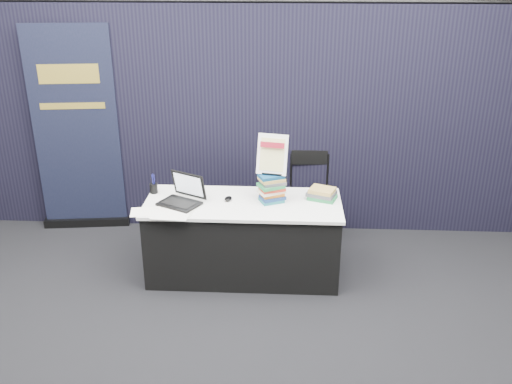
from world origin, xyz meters
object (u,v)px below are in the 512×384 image
object	(u,v)px
pullup_banner	(78,142)
display_table	(243,238)
laptop	(180,196)
stacking_chair	(309,191)
book_stack_tall	(272,188)
book_stack_short	(322,193)
info_sign	(272,155)

from	to	relation	value
pullup_banner	display_table	bearing A→B (deg)	-34.36
display_table	laptop	bearing A→B (deg)	-175.73
display_table	stacking_chair	bearing A→B (deg)	53.06
book_stack_tall	book_stack_short	distance (m)	0.48
book_stack_tall	pullup_banner	bearing A→B (deg)	156.55
stacking_chair	info_sign	bearing A→B (deg)	-119.05
display_table	info_sign	world-z (taller)	info_sign
laptop	book_stack_short	size ratio (longest dim) A/B	1.51
book_stack_tall	display_table	bearing A→B (deg)	-171.93
book_stack_tall	book_stack_short	bearing A→B (deg)	9.69
book_stack_short	info_sign	distance (m)	0.61
display_table	pullup_banner	bearing A→B (deg)	152.72
book_stack_tall	pullup_banner	world-z (taller)	pullup_banner
laptop	book_stack_tall	bearing A→B (deg)	33.19
laptop	pullup_banner	bearing A→B (deg)	169.69
book_stack_short	stacking_chair	world-z (taller)	stacking_chair
laptop	info_sign	xyz separation A→B (m)	(0.83, 0.11, 0.37)
display_table	book_stack_tall	xyz separation A→B (m)	(0.26, 0.04, 0.50)
pullup_banner	stacking_chair	xyz separation A→B (m)	(2.48, -0.09, -0.47)
book_stack_tall	info_sign	world-z (taller)	info_sign
display_table	book_stack_short	bearing A→B (deg)	9.11
laptop	stacking_chair	size ratio (longest dim) A/B	0.47
laptop	pullup_banner	world-z (taller)	pullup_banner
display_table	pullup_banner	xyz separation A→B (m)	(-1.84, 0.95, 0.61)
display_table	book_stack_short	distance (m)	0.85
book_stack_tall	book_stack_short	xyz separation A→B (m)	(0.47, 0.08, -0.08)
info_sign	stacking_chair	size ratio (longest dim) A/B	0.41
info_sign	pullup_banner	world-z (taller)	pullup_banner
book_stack_short	display_table	bearing A→B (deg)	-170.89
book_stack_short	pullup_banner	bearing A→B (deg)	162.07
book_stack_tall	info_sign	bearing A→B (deg)	90.00
pullup_banner	info_sign	bearing A→B (deg)	-29.82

